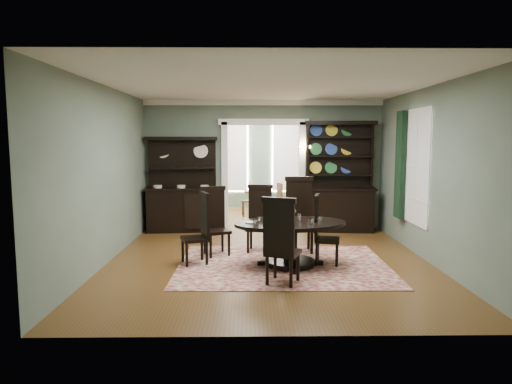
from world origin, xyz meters
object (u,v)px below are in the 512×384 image
(sideboard, at_px, (182,198))
(parlor_table, at_px, (258,200))
(dining_table, at_px, (290,235))
(welsh_dresser, at_px, (339,191))

(sideboard, height_order, parlor_table, sideboard)
(dining_table, relative_size, sideboard, 0.95)
(dining_table, height_order, sideboard, sideboard)
(sideboard, distance_m, welsh_dresser, 3.63)
(sideboard, bearing_deg, parlor_table, 45.65)
(dining_table, height_order, welsh_dresser, welsh_dresser)
(sideboard, bearing_deg, welsh_dresser, -4.25)
(parlor_table, bearing_deg, dining_table, -84.85)
(dining_table, relative_size, parlor_table, 2.75)
(dining_table, relative_size, welsh_dresser, 0.81)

